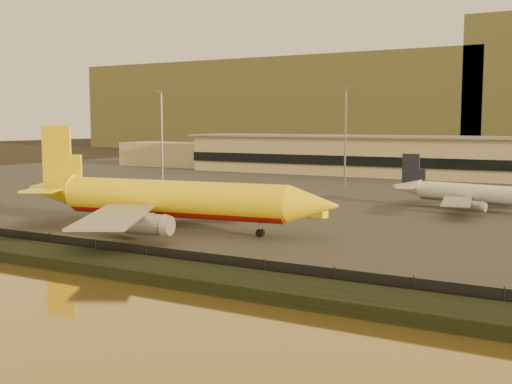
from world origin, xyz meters
TOP-DOWN VIEW (x-y plane):
  - ground at (0.00, 0.00)m, footprint 900.00×900.00m
  - embankment at (0.00, -17.00)m, footprint 320.00×7.00m
  - tarmac at (0.00, 95.00)m, footprint 320.00×220.00m
  - perimeter_fence at (0.00, -13.00)m, footprint 300.00×0.05m
  - terminal_building at (-14.52, 125.55)m, footprint 202.00×25.00m
  - apron_light_masts at (15.00, 75.00)m, footprint 152.20×12.20m
  - distant_hills at (-20.74, 340.00)m, footprint 470.00×160.00m
  - dhl_cargo_jet at (-10.19, 7.62)m, footprint 54.04×52.51m
  - white_narrowbody_jet at (27.26, 54.41)m, footprint 35.98×34.59m
  - gse_vehicle_yellow at (3.98, 31.79)m, footprint 4.13×2.57m
  - gse_vehicle_white at (-19.70, 28.06)m, footprint 4.29×2.12m

SIDE VIEW (x-z plane):
  - ground at x=0.00m, z-range 0.00..0.00m
  - tarmac at x=0.00m, z-range 0.00..0.20m
  - embankment at x=0.00m, z-range 0.00..1.40m
  - gse_vehicle_yellow at x=3.98m, z-range 0.20..1.92m
  - gse_vehicle_white at x=-19.70m, z-range 0.20..2.09m
  - perimeter_fence at x=0.00m, z-range 0.20..2.40m
  - white_narrowbody_jet at x=27.26m, z-range -1.89..8.50m
  - dhl_cargo_jet at x=-10.19m, z-range -3.05..13.09m
  - terminal_building at x=-14.52m, z-range -0.05..12.55m
  - apron_light_masts at x=15.00m, z-range 3.00..28.40m
  - distant_hills at x=-20.74m, z-range -3.61..66.39m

